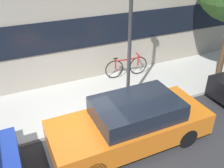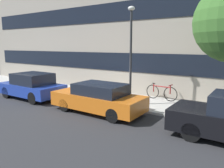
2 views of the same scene
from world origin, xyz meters
name	(u,v)px [view 1 (image 1 of 2)]	position (x,y,z in m)	size (l,w,h in m)	color
ground_plane	(85,129)	(0.00, 0.00, 0.00)	(56.00, 56.00, 0.00)	#2B2B2D
sidewalk_strip	(71,103)	(0.00, 1.38, 0.05)	(28.00, 2.77, 0.11)	#B2AFA8
parked_car_orange	(131,123)	(0.97, -1.05, 0.65)	(4.25, 1.68, 1.31)	#D16619
bicycle	(127,66)	(2.59, 2.30, 0.53)	(1.78, 0.44, 0.86)	black
lamp_post	(130,19)	(1.70, 0.53, 2.95)	(0.32, 0.32, 4.60)	#2D2D30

